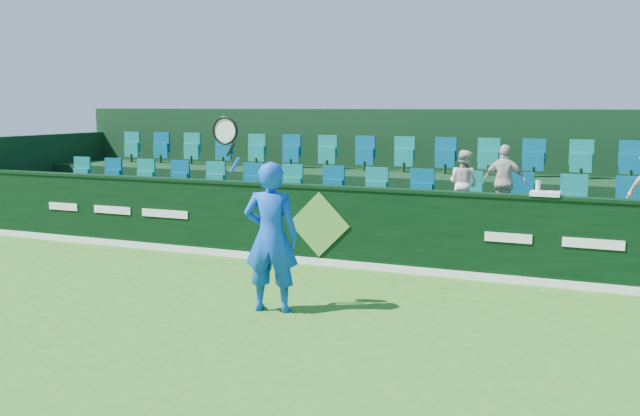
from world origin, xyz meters
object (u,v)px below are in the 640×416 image
at_px(tennis_player, 271,236).
at_px(towel, 545,194).
at_px(spectator_middle, 505,182).
at_px(drinks_bottle, 538,188).
at_px(spectator_left, 463,183).

bearing_deg(tennis_player, towel, 42.06).
relative_size(spectator_middle, drinks_bottle, 5.50).
relative_size(spectator_left, drinks_bottle, 5.03).
height_order(towel, drinks_bottle, drinks_bottle).
xyz_separation_m(tennis_player, drinks_bottle, (3.02, 2.82, 0.47)).
distance_m(spectator_middle, drinks_bottle, 1.30).
distance_m(spectator_left, drinks_bottle, 1.75).
height_order(tennis_player, drinks_bottle, tennis_player).
distance_m(spectator_middle, towel, 1.36).
xyz_separation_m(spectator_middle, drinks_bottle, (0.65, -1.12, 0.05)).
relative_size(tennis_player, spectator_left, 2.32).
relative_size(tennis_player, spectator_middle, 2.12).
bearing_deg(spectator_middle, drinks_bottle, 123.35).
bearing_deg(tennis_player, spectator_middle, 59.04).
xyz_separation_m(spectator_left, drinks_bottle, (1.34, -1.12, 0.10)).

